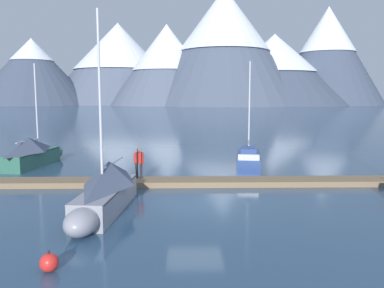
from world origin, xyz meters
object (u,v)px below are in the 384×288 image
at_px(sailboat_second_berth, 106,189).
at_px(person_on_dock, 139,161).
at_px(sailboat_nearest_berth, 34,152).
at_px(sailboat_mid_dock_port, 248,158).
at_px(mooring_buoy_channel_marker, 49,262).

height_order(sailboat_second_berth, person_on_dock, sailboat_second_berth).
relative_size(sailboat_nearest_berth, person_on_dock, 4.18).
xyz_separation_m(sailboat_mid_dock_port, mooring_buoy_channel_marker, (-8.17, -15.93, -0.33)).
relative_size(sailboat_nearest_berth, mooring_buoy_channel_marker, 11.77).
relative_size(sailboat_mid_dock_port, person_on_dock, 4.24).
distance_m(sailboat_second_berth, sailboat_mid_dock_port, 12.93).
xyz_separation_m(sailboat_nearest_berth, sailboat_mid_dock_port, (14.83, -0.50, -0.38)).
bearing_deg(mooring_buoy_channel_marker, sailboat_second_berth, 85.40).
height_order(sailboat_nearest_berth, sailboat_mid_dock_port, sailboat_mid_dock_port).
bearing_deg(sailboat_nearest_berth, mooring_buoy_channel_marker, -67.96).
bearing_deg(mooring_buoy_channel_marker, sailboat_nearest_berth, 112.04).
xyz_separation_m(person_on_dock, mooring_buoy_channel_marker, (-1.24, -10.78, -1.00)).
height_order(person_on_dock, mooring_buoy_channel_marker, person_on_dock).
bearing_deg(sailboat_second_berth, sailboat_mid_dock_port, 53.29).
bearing_deg(sailboat_second_berth, mooring_buoy_channel_marker, -94.60).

